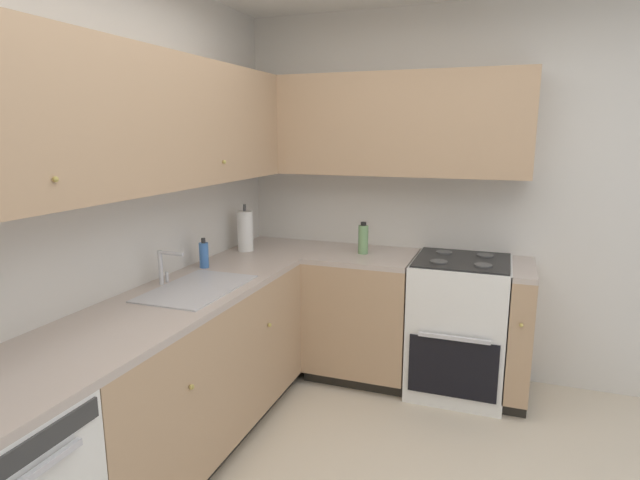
# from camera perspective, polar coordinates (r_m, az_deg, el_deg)

# --- Properties ---
(wall_back) EXTENTS (3.96, 0.05, 2.58)m
(wall_back) POSITION_cam_1_polar(r_m,az_deg,el_deg) (2.64, -26.44, 0.73)
(wall_back) COLOR silver
(wall_back) RESTS_ON ground_plane
(wall_right) EXTENTS (0.05, 3.20, 2.58)m
(wall_right) POSITION_cam_1_polar(r_m,az_deg,el_deg) (3.77, 14.98, 4.54)
(wall_right) COLOR silver
(wall_right) RESTS_ON ground_plane
(lower_cabinets_back) EXTENTS (1.83, 0.62, 0.87)m
(lower_cabinets_back) POSITION_cam_1_polar(r_m,az_deg,el_deg) (2.99, -14.55, -14.29)
(lower_cabinets_back) COLOR tan
(lower_cabinets_back) RESTS_ON ground_plane
(countertop_back) EXTENTS (3.03, 0.60, 0.03)m
(countertop_back) POSITION_cam_1_polar(r_m,az_deg,el_deg) (2.82, -15.01, -6.07)
(countertop_back) COLOR #B7A89E
(countertop_back) RESTS_ON lower_cabinets_back
(lower_cabinets_right) EXTENTS (0.62, 1.48, 0.87)m
(lower_cabinets_right) POSITION_cam_1_polar(r_m,az_deg,el_deg) (3.72, 7.42, -8.72)
(lower_cabinets_right) COLOR tan
(lower_cabinets_right) RESTS_ON ground_plane
(countertop_right) EXTENTS (0.60, 1.48, 0.03)m
(countertop_right) POSITION_cam_1_polar(r_m,az_deg,el_deg) (3.59, 7.60, -1.98)
(countertop_right) COLOR #B7A89E
(countertop_right) RESTS_ON lower_cabinets_right
(oven_range) EXTENTS (0.68, 0.62, 1.06)m
(oven_range) POSITION_cam_1_polar(r_m,az_deg,el_deg) (3.66, 15.04, -9.01)
(oven_range) COLOR white
(oven_range) RESTS_ON ground_plane
(upper_cabinets_back) EXTENTS (2.71, 0.34, 0.68)m
(upper_cabinets_back) POSITION_cam_1_polar(r_m,az_deg,el_deg) (2.65, -20.60, 12.13)
(upper_cabinets_back) COLOR tan
(upper_cabinets_right) EXTENTS (0.32, 2.01, 0.68)m
(upper_cabinets_right) POSITION_cam_1_polar(r_m,az_deg,el_deg) (3.65, 6.41, 12.49)
(upper_cabinets_right) COLOR tan
(sink) EXTENTS (0.65, 0.40, 0.10)m
(sink) POSITION_cam_1_polar(r_m,az_deg,el_deg) (2.89, -13.33, -6.01)
(sink) COLOR #B7B7BC
(sink) RESTS_ON countertop_back
(faucet) EXTENTS (0.07, 0.16, 0.19)m
(faucet) POSITION_cam_1_polar(r_m,az_deg,el_deg) (2.97, -16.76, -2.57)
(faucet) COLOR silver
(faucet) RESTS_ON countertop_back
(soap_bottle) EXTENTS (0.06, 0.06, 0.19)m
(soap_bottle) POSITION_cam_1_polar(r_m,az_deg,el_deg) (3.30, -12.67, -1.59)
(soap_bottle) COLOR #3F72BF
(soap_bottle) RESTS_ON countertop_back
(paper_towel_roll) EXTENTS (0.11, 0.11, 0.34)m
(paper_towel_roll) POSITION_cam_1_polar(r_m,az_deg,el_deg) (3.71, -8.24, 0.99)
(paper_towel_roll) COLOR white
(paper_towel_roll) RESTS_ON countertop_back
(oil_bottle) EXTENTS (0.07, 0.07, 0.22)m
(oil_bottle) POSITION_cam_1_polar(r_m,az_deg,el_deg) (3.60, 4.79, 0.11)
(oil_bottle) COLOR #729E66
(oil_bottle) RESTS_ON countertop_right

